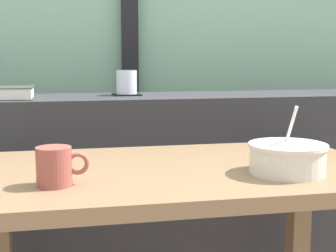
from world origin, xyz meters
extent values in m
cube|color=#2D2D33|center=(0.00, 0.55, 0.41)|extent=(2.80, 0.33, 0.82)
cube|color=brown|center=(0.52, 0.23, 0.33)|extent=(0.06, 0.06, 0.65)
cube|color=#846647|center=(0.05, -0.02, 0.67)|extent=(1.03, 0.58, 0.03)
cube|color=black|center=(0.00, 0.58, 0.82)|extent=(0.10, 0.10, 0.00)
cylinder|color=white|center=(0.00, 0.58, 0.87)|extent=(0.07, 0.07, 0.09)
cylinder|color=gold|center=(0.00, 0.58, 0.86)|extent=(0.07, 0.07, 0.05)
cube|color=#334233|center=(-0.41, 0.50, 0.82)|extent=(0.19, 0.15, 0.00)
cube|color=silver|center=(-0.41, 0.50, 0.84)|extent=(0.18, 0.14, 0.03)
cube|color=#334233|center=(-0.41, 0.50, 0.86)|extent=(0.19, 0.15, 0.00)
cylinder|color=silver|center=(0.30, -0.13, 0.72)|extent=(0.18, 0.18, 0.07)
cylinder|color=silver|center=(0.30, -0.13, 0.76)|extent=(0.19, 0.19, 0.01)
cylinder|color=brown|center=(0.30, -0.13, 0.72)|extent=(0.16, 0.16, 0.05)
cylinder|color=silver|center=(0.31, -0.11, 0.78)|extent=(0.02, 0.10, 0.15)
ellipsoid|color=silver|center=(0.31, -0.09, 0.73)|extent=(0.03, 0.05, 0.01)
cylinder|color=#9E4C42|center=(-0.24, -0.14, 0.73)|extent=(0.08, 0.08, 0.08)
torus|color=#9E4C42|center=(-0.19, -0.14, 0.73)|extent=(0.05, 0.01, 0.05)
camera|label=1|loc=(-0.21, -1.19, 0.97)|focal=52.30mm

